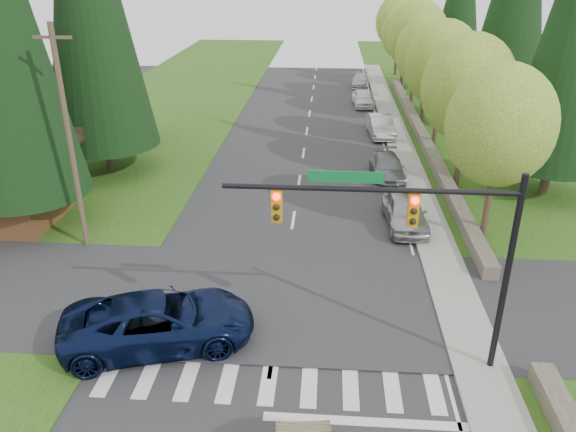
# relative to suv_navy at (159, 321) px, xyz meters

# --- Properties ---
(grass_east) EXTENTS (14.00, 110.00, 0.06)m
(grass_east) POSITION_rel_suv_navy_xyz_m (16.96, 15.00, -0.88)
(grass_east) COLOR #244E14
(grass_east) RESTS_ON ground
(grass_west) EXTENTS (14.00, 110.00, 0.06)m
(grass_west) POSITION_rel_suv_navy_xyz_m (-9.04, 15.00, -0.88)
(grass_west) COLOR #244E14
(grass_west) RESTS_ON ground
(cross_street) EXTENTS (120.00, 8.00, 0.10)m
(cross_street) POSITION_rel_suv_navy_xyz_m (3.96, 3.00, -0.91)
(cross_street) COLOR #28282B
(cross_street) RESTS_ON ground
(sidewalk_east) EXTENTS (1.80, 80.00, 0.13)m
(sidewalk_east) POSITION_rel_suv_navy_xyz_m (10.86, 17.00, -0.84)
(sidewalk_east) COLOR gray
(sidewalk_east) RESTS_ON ground
(curb_east) EXTENTS (0.20, 80.00, 0.13)m
(curb_east) POSITION_rel_suv_navy_xyz_m (10.01, 17.00, -0.84)
(curb_east) COLOR gray
(curb_east) RESTS_ON ground
(stone_wall_north) EXTENTS (0.70, 40.00, 0.70)m
(stone_wall_north) POSITION_rel_suv_navy_xyz_m (12.56, 25.00, -0.56)
(stone_wall_north) COLOR #4C4438
(stone_wall_north) RESTS_ON ground
(traffic_signal) EXTENTS (8.70, 0.37, 6.80)m
(traffic_signal) POSITION_rel_suv_navy_xyz_m (8.33, -0.50, 4.07)
(traffic_signal) COLOR black
(traffic_signal) RESTS_ON ground
(utility_pole) EXTENTS (1.60, 0.24, 10.00)m
(utility_pole) POSITION_rel_suv_navy_xyz_m (-5.54, 7.00, 4.23)
(utility_pole) COLOR #473828
(utility_pole) RESTS_ON ground
(decid_tree_0) EXTENTS (4.80, 4.80, 8.37)m
(decid_tree_0) POSITION_rel_suv_navy_xyz_m (13.16, 9.00, 4.69)
(decid_tree_0) COLOR #38281C
(decid_tree_0) RESTS_ON ground
(decid_tree_1) EXTENTS (5.20, 5.20, 8.80)m
(decid_tree_1) POSITION_rel_suv_navy_xyz_m (13.26, 16.00, 4.89)
(decid_tree_1) COLOR #38281C
(decid_tree_1) RESTS_ON ground
(decid_tree_2) EXTENTS (5.00, 5.00, 8.82)m
(decid_tree_2) POSITION_rel_suv_navy_xyz_m (13.06, 23.00, 5.02)
(decid_tree_2) COLOR #38281C
(decid_tree_2) RESTS_ON ground
(decid_tree_3) EXTENTS (5.00, 5.00, 8.55)m
(decid_tree_3) POSITION_rel_suv_navy_xyz_m (13.16, 30.00, 4.75)
(decid_tree_3) COLOR #38281C
(decid_tree_3) RESTS_ON ground
(decid_tree_4) EXTENTS (5.40, 5.40, 9.18)m
(decid_tree_4) POSITION_rel_suv_navy_xyz_m (13.26, 37.00, 5.15)
(decid_tree_4) COLOR #38281C
(decid_tree_4) RESTS_ON ground
(decid_tree_5) EXTENTS (4.80, 4.80, 8.30)m
(decid_tree_5) POSITION_rel_suv_navy_xyz_m (13.06, 44.00, 4.62)
(decid_tree_5) COLOR #38281C
(decid_tree_5) RESTS_ON ground
(decid_tree_6) EXTENTS (5.20, 5.20, 8.86)m
(decid_tree_6) POSITION_rel_suv_navy_xyz_m (13.16, 51.00, 4.95)
(decid_tree_6) COLOR #38281C
(decid_tree_6) RESTS_ON ground
(suv_navy) EXTENTS (7.13, 4.73, 1.82)m
(suv_navy) POSITION_rel_suv_navy_xyz_m (0.00, 0.00, 0.00)
(suv_navy) COLOR #0A1436
(suv_navy) RESTS_ON ground
(parked_car_a) EXTENTS (2.14, 4.81, 1.61)m
(parked_car_a) POSITION_rel_suv_navy_xyz_m (9.56, 10.22, -0.11)
(parked_car_a) COLOR #A7A7AC
(parked_car_a) RESTS_ON ground
(parked_car_b) EXTENTS (2.02, 4.75, 1.37)m
(parked_car_b) POSITION_rel_suv_navy_xyz_m (9.29, 17.00, -0.23)
(parked_car_b) COLOR slate
(parked_car_b) RESTS_ON ground
(parked_car_c) EXTENTS (2.04, 4.87, 1.57)m
(parked_car_c) POSITION_rel_suv_navy_xyz_m (9.56, 26.05, -0.13)
(parked_car_c) COLOR #BBBBC1
(parked_car_c) RESTS_ON ground
(parked_car_d) EXTENTS (2.05, 4.39, 1.46)m
(parked_car_d) POSITION_rel_suv_navy_xyz_m (8.69, 35.49, -0.18)
(parked_car_d) COLOR white
(parked_car_d) RESTS_ON ground
(parked_car_e) EXTENTS (2.00, 4.34, 1.23)m
(parked_car_e) POSITION_rel_suv_navy_xyz_m (8.86, 44.18, -0.29)
(parked_car_e) COLOR #AAA9AE
(parked_car_e) RESTS_ON ground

